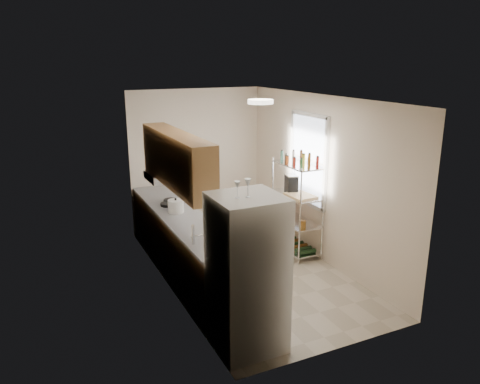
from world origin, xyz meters
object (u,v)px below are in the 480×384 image
object	(u,v)px
cutting_board	(301,196)
espresso_machine	(291,184)
frying_pan_large	(168,204)
refrigerator	(247,273)
rice_cooker	(176,206)

from	to	relation	value
cutting_board	espresso_machine	bearing A→B (deg)	91.07
frying_pan_large	refrigerator	bearing A→B (deg)	-109.32
cutting_board	refrigerator	bearing A→B (deg)	-135.14
cutting_board	rice_cooker	bearing A→B (deg)	167.80
refrigerator	cutting_board	world-z (taller)	refrigerator
espresso_machine	rice_cooker	bearing A→B (deg)	-168.74
rice_cooker	cutting_board	xyz separation A→B (m)	(1.92, -0.42, 0.03)
refrigerator	rice_cooker	bearing A→B (deg)	91.80
refrigerator	espresso_machine	bearing A→B (deg)	48.98
frying_pan_large	espresso_machine	distance (m)	2.01
refrigerator	rice_cooker	distance (m)	2.27
refrigerator	cutting_board	xyz separation A→B (m)	(1.85, 1.84, 0.15)
frying_pan_large	espresso_machine	size ratio (longest dim) A/B	0.82
rice_cooker	espresso_machine	size ratio (longest dim) A/B	0.81
frying_pan_large	rice_cooker	bearing A→B (deg)	-109.46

